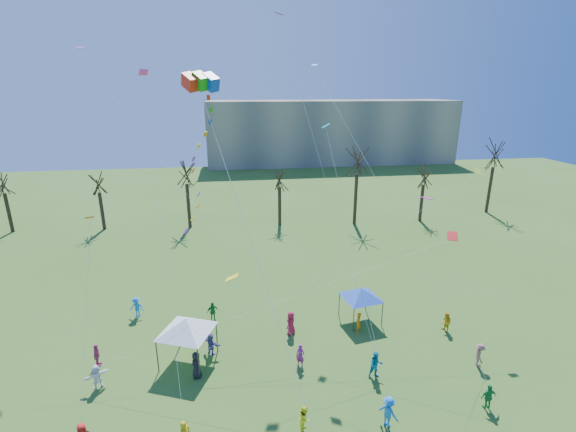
{
  "coord_description": "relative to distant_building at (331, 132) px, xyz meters",
  "views": [
    {
      "loc": [
        -3.03,
        -16.06,
        17.81
      ],
      "look_at": [
        0.04,
        5.0,
        11.0
      ],
      "focal_mm": 25.0,
      "sensor_mm": 36.0,
      "label": 1
    }
  ],
  "objects": [
    {
      "name": "distant_building",
      "position": [
        0.0,
        0.0,
        0.0
      ],
      "size": [
        60.0,
        14.0,
        15.0
      ],
      "primitive_type": "cube",
      "color": "gray",
      "rests_on": "ground"
    },
    {
      "name": "festival_crowd",
      "position": [
        -22.93,
        -76.01,
        -6.64
      ],
      "size": [
        25.99,
        14.69,
        1.86
      ],
      "color": "red",
      "rests_on": "ground"
    },
    {
      "name": "bare_tree_row",
      "position": [
        -14.33,
        -46.29,
        -0.67
      ],
      "size": [
        71.43,
        8.67,
        10.94
      ],
      "color": "black",
      "rests_on": "ground"
    },
    {
      "name": "small_kites_aloft",
      "position": [
        -21.27,
        -70.83,
        5.82
      ],
      "size": [
        31.13,
        18.27,
        31.72
      ],
      "color": "#FF590D",
      "rests_on": "ground"
    },
    {
      "name": "canopy_tent_blue",
      "position": [
        -15.26,
        -71.03,
        -5.06
      ],
      "size": [
        3.77,
        3.77,
        2.87
      ],
      "color": "#3F3F44",
      "rests_on": "ground"
    },
    {
      "name": "canopy_tent_white",
      "position": [
        -28.38,
        -74.26,
        -4.66
      ],
      "size": [
        4.14,
        4.14,
        3.35
      ],
      "color": "#3F3F44",
      "rests_on": "ground"
    },
    {
      "name": "big_box_kite",
      "position": [
        -26.4,
        -76.69,
        6.28
      ],
      "size": [
        3.53,
        5.84,
        18.89
      ],
      "color": "red",
      "rests_on": "ground"
    }
  ]
}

